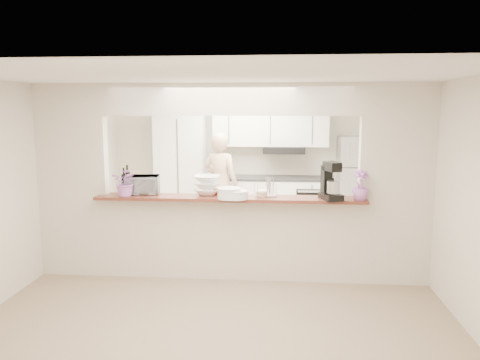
# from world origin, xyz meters

# --- Properties ---
(floor) EXTENTS (6.00, 6.00, 0.00)m
(floor) POSITION_xyz_m (0.00, 0.00, 0.00)
(floor) COLOR gray
(floor) RESTS_ON ground
(tile_overlay) EXTENTS (5.00, 2.90, 0.01)m
(tile_overlay) POSITION_xyz_m (0.00, 1.55, 0.01)
(tile_overlay) COLOR silver
(tile_overlay) RESTS_ON floor
(partition) EXTENTS (5.00, 0.15, 2.50)m
(partition) POSITION_xyz_m (0.00, 0.00, 1.48)
(partition) COLOR beige
(partition) RESTS_ON floor
(bar_counter) EXTENTS (3.40, 0.38, 1.09)m
(bar_counter) POSITION_xyz_m (0.00, -0.00, 0.58)
(bar_counter) COLOR beige
(bar_counter) RESTS_ON floor
(kitchen_cabinets) EXTENTS (3.15, 0.62, 2.25)m
(kitchen_cabinets) POSITION_xyz_m (-0.19, 2.72, 0.97)
(kitchen_cabinets) COLOR white
(kitchen_cabinets) RESTS_ON floor
(refrigerator) EXTENTS (0.75, 0.70, 1.70)m
(refrigerator) POSITION_xyz_m (2.05, 2.65, 0.85)
(refrigerator) COLOR #B2B2B8
(refrigerator) RESTS_ON floor
(flower_left) EXTENTS (0.40, 0.38, 0.36)m
(flower_left) POSITION_xyz_m (-1.30, -0.15, 1.27)
(flower_left) COLOR #D26FCA
(flower_left) RESTS_ON bar_counter
(wine_bottle_a) EXTENTS (0.07, 0.07, 0.37)m
(wine_bottle_a) POSITION_xyz_m (-1.35, 0.07, 1.24)
(wine_bottle_a) COLOR black
(wine_bottle_a) RESTS_ON bar_counter
(wine_bottle_b) EXTENTS (0.07, 0.07, 0.34)m
(wine_bottle_b) POSITION_xyz_m (-1.40, 0.07, 1.22)
(wine_bottle_b) COLOR black
(wine_bottle_b) RESTS_ON bar_counter
(toaster_oven) EXTENTS (0.47, 0.35, 0.24)m
(toaster_oven) POSITION_xyz_m (-1.15, 0.05, 1.21)
(toaster_oven) COLOR #ABAAB0
(toaster_oven) RESTS_ON bar_counter
(serving_bowls) EXTENTS (0.34, 0.34, 0.24)m
(serving_bowls) POSITION_xyz_m (-0.30, 0.05, 1.21)
(serving_bowls) COLOR white
(serving_bowls) RESTS_ON bar_counter
(plate_stack_a) EXTENTS (0.30, 0.30, 0.13)m
(plate_stack_a) POSITION_xyz_m (0.01, -0.19, 1.16)
(plate_stack_a) COLOR white
(plate_stack_a) RESTS_ON bar_counter
(plate_stack_b) EXTENTS (0.29, 0.29, 0.10)m
(plate_stack_b) POSITION_xyz_m (0.10, -0.19, 1.14)
(plate_stack_b) COLOR white
(plate_stack_b) RESTS_ON bar_counter
(red_bowl) EXTENTS (0.14, 0.14, 0.07)m
(red_bowl) POSITION_xyz_m (-0.15, 0.08, 1.12)
(red_bowl) COLOR maroon
(red_bowl) RESTS_ON bar_counter
(tan_bowl) EXTENTS (0.15, 0.15, 0.07)m
(tan_bowl) POSITION_xyz_m (0.40, -0.03, 1.12)
(tan_bowl) COLOR tan
(tan_bowl) RESTS_ON bar_counter
(utensil_caddy) EXTENTS (0.30, 0.23, 0.25)m
(utensil_caddy) POSITION_xyz_m (0.45, -0.00, 1.19)
(utensil_caddy) COLOR silver
(utensil_caddy) RESTS_ON bar_counter
(stand_mixer) EXTENTS (0.29, 0.36, 0.47)m
(stand_mixer) POSITION_xyz_m (1.24, -0.14, 1.30)
(stand_mixer) COLOR black
(stand_mixer) RESTS_ON bar_counter
(flower_right) EXTENTS (0.26, 0.26, 0.37)m
(flower_right) POSITION_xyz_m (1.60, -0.15, 1.27)
(flower_right) COLOR #CA6FCF
(flower_right) RESTS_ON bar_counter
(person) EXTENTS (0.76, 0.63, 1.77)m
(person) POSITION_xyz_m (-0.39, 2.16, 0.89)
(person) COLOR tan
(person) RESTS_ON floor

